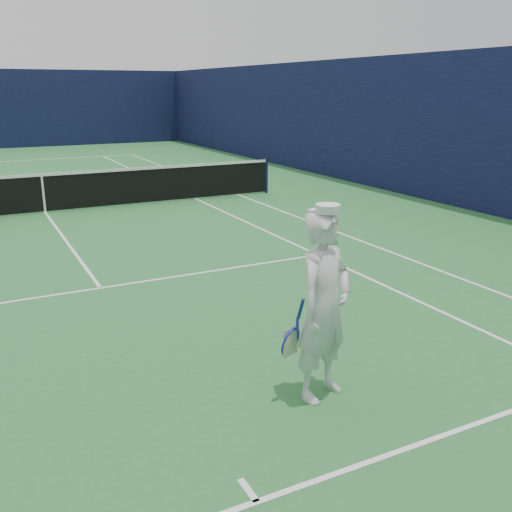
{
  "coord_description": "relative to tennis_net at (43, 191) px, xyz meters",
  "views": [
    {
      "loc": [
        -1.67,
        -15.16,
        3.07
      ],
      "look_at": [
        1.34,
        -9.25,
        1.11
      ],
      "focal_mm": 40.0,
      "sensor_mm": 36.0,
      "label": 1
    }
  ],
  "objects": [
    {
      "name": "ground",
      "position": [
        0.0,
        0.0,
        -0.55
      ],
      "size": [
        80.0,
        80.0,
        0.0
      ],
      "primitive_type": "plane",
      "color": "#296C33",
      "rests_on": "ground"
    },
    {
      "name": "windscreen_fence",
      "position": [
        0.0,
        0.0,
        1.45
      ],
      "size": [
        20.12,
        36.12,
        4.0
      ],
      "color": "black",
      "rests_on": "ground"
    },
    {
      "name": "tennis_player",
      "position": [
        1.34,
        -10.75,
        0.43
      ],
      "size": [
        0.9,
        0.69,
        2.02
      ],
      "rotation": [
        0.0,
        0.0,
        0.36
      ],
      "color": "white",
      "rests_on": "ground"
    },
    {
      "name": "tennis_net",
      "position": [
        0.0,
        0.0,
        0.0
      ],
      "size": [
        12.88,
        0.09,
        1.07
      ],
      "color": "#141E4C",
      "rests_on": "ground"
    },
    {
      "name": "court_markings",
      "position": [
        0.0,
        0.0,
        -0.55
      ],
      "size": [
        11.03,
        23.83,
        0.01
      ],
      "color": "white",
      "rests_on": "ground"
    }
  ]
}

